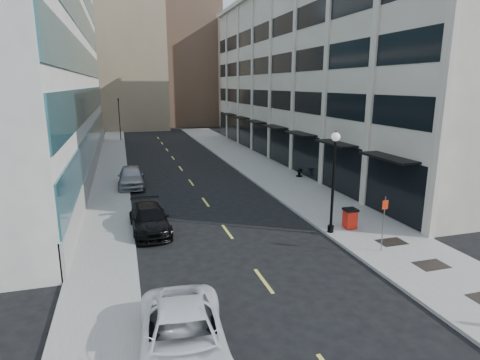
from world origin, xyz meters
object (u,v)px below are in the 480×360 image
car_black_pickup (149,219)px  urn_planter (299,172)px  traffic_signal (118,101)px  car_silver_sedan (131,177)px  trash_bin (350,218)px  lamppost (334,174)px  car_white_van (183,339)px  sign_post (384,217)px

car_black_pickup → urn_planter: size_ratio=6.71×
traffic_signal → car_silver_sedan: bearing=-88.6°
trash_bin → lamppost: bearing=-167.8°
lamppost → car_silver_sedan: bearing=125.9°
car_white_van → car_silver_sedan: (-0.83, 22.00, 0.07)m
sign_post → urn_planter: sign_post is taller
trash_bin → sign_post: sign_post is taller
traffic_signal → trash_bin: 43.78m
car_white_van → lamppost: bearing=46.3°
car_white_van → urn_planter: (13.32, 20.94, -0.18)m
urn_planter → car_black_pickup: bearing=-144.6°
car_white_van → sign_post: 11.60m
car_white_van → trash_bin: size_ratio=4.89×
car_silver_sedan → urn_planter: bearing=-2.0°
traffic_signal → car_silver_sedan: size_ratio=1.40×
lamppost → urn_planter: size_ratio=7.60×
car_silver_sedan → urn_planter: (14.15, -1.05, -0.25)m
car_white_van → urn_planter: size_ratio=7.61×
car_black_pickup → traffic_signal: bearing=89.6°
car_black_pickup → trash_bin: car_black_pickup is taller
traffic_signal → car_silver_sedan: traffic_signal is taller
sign_post → urn_planter: size_ratio=3.72×
car_white_van → car_silver_sedan: size_ratio=1.12×
car_white_van → sign_post: (10.37, 5.08, 1.10)m
car_black_pickup → urn_planter: (13.48, 9.58, -0.12)m
traffic_signal → car_black_pickup: bearing=-88.0°
sign_post → car_silver_sedan: bearing=120.7°
car_white_van → car_black_pickup: (-0.16, 11.37, -0.06)m
traffic_signal → trash_bin: size_ratio=6.11×
car_white_van → lamppost: lamppost is taller
car_white_van → car_black_pickup: car_white_van is taller
sign_post → car_white_van: bearing=-156.7°
car_silver_sedan → trash_bin: size_ratio=4.37×
car_white_van → car_silver_sedan: 22.01m
lamppost → sign_post: bearing=-69.7°
urn_planter → sign_post: bearing=-100.5°
car_silver_sedan → sign_post: 20.31m
trash_bin → sign_post: (-0.22, -3.23, 1.12)m
car_white_van → car_black_pickup: size_ratio=1.14×
car_silver_sedan → trash_bin: 17.83m
traffic_signal → car_black_pickup: 39.07m
traffic_signal → sign_post: traffic_signal is taller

